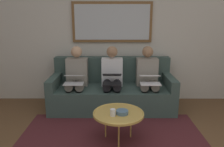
{
  "coord_description": "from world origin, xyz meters",
  "views": [
    {
      "loc": [
        -0.01,
        1.85,
        1.65
      ],
      "look_at": [
        0.0,
        -1.7,
        0.75
      ],
      "focal_mm": 35.96,
      "sensor_mm": 36.0,
      "label": 1
    }
  ],
  "objects_px": {
    "coffee_table": "(118,114)",
    "bowl": "(122,112)",
    "cup": "(113,112)",
    "framed_mirror": "(112,22)",
    "person_middle": "(112,76)",
    "person_left": "(148,76)",
    "person_right": "(77,76)",
    "laptop_black": "(112,79)",
    "laptop_silver": "(74,79)",
    "couch": "(112,91)",
    "laptop_white": "(150,79)"
  },
  "relations": [
    {
      "from": "framed_mirror",
      "to": "bowl",
      "type": "relative_size",
      "value": 9.35
    },
    {
      "from": "bowl",
      "to": "person_right",
      "type": "relative_size",
      "value": 0.14
    },
    {
      "from": "bowl",
      "to": "person_left",
      "type": "height_order",
      "value": "person_left"
    },
    {
      "from": "couch",
      "to": "person_left",
      "type": "height_order",
      "value": "person_left"
    },
    {
      "from": "laptop_white",
      "to": "laptop_silver",
      "type": "height_order",
      "value": "laptop_silver"
    },
    {
      "from": "coffee_table",
      "to": "bowl",
      "type": "xyz_separation_m",
      "value": [
        -0.05,
        0.03,
        0.04
      ]
    },
    {
      "from": "bowl",
      "to": "laptop_black",
      "type": "xyz_separation_m",
      "value": [
        0.13,
        -0.95,
        0.19
      ]
    },
    {
      "from": "couch",
      "to": "laptop_white",
      "type": "relative_size",
      "value": 6.52
    },
    {
      "from": "person_left",
      "to": "person_right",
      "type": "xyz_separation_m",
      "value": [
        1.28,
        0.0,
        0.0
      ]
    },
    {
      "from": "laptop_white",
      "to": "person_right",
      "type": "relative_size",
      "value": 0.3
    },
    {
      "from": "couch",
      "to": "bowl",
      "type": "xyz_separation_m",
      "value": [
        -0.13,
        1.25,
        0.13
      ]
    },
    {
      "from": "cup",
      "to": "person_right",
      "type": "xyz_separation_m",
      "value": [
        0.65,
        -1.24,
        0.15
      ]
    },
    {
      "from": "cup",
      "to": "bowl",
      "type": "height_order",
      "value": "cup"
    },
    {
      "from": "laptop_black",
      "to": "person_right",
      "type": "height_order",
      "value": "person_right"
    },
    {
      "from": "framed_mirror",
      "to": "person_left",
      "type": "xyz_separation_m",
      "value": [
        -0.64,
        0.46,
        -0.94
      ]
    },
    {
      "from": "person_left",
      "to": "laptop_white",
      "type": "xyz_separation_m",
      "value": [
        0.0,
        0.25,
        0.02
      ]
    },
    {
      "from": "person_left",
      "to": "laptop_silver",
      "type": "relative_size",
      "value": 3.37
    },
    {
      "from": "laptop_black",
      "to": "person_right",
      "type": "xyz_separation_m",
      "value": [
        0.64,
        -0.23,
        -0.02
      ]
    },
    {
      "from": "framed_mirror",
      "to": "laptop_white",
      "type": "height_order",
      "value": "framed_mirror"
    },
    {
      "from": "laptop_black",
      "to": "person_middle",
      "type": "bearing_deg",
      "value": -90.0
    },
    {
      "from": "person_left",
      "to": "laptop_white",
      "type": "distance_m",
      "value": 0.25
    },
    {
      "from": "framed_mirror",
      "to": "coffee_table",
      "type": "height_order",
      "value": "framed_mirror"
    },
    {
      "from": "laptop_white",
      "to": "framed_mirror",
      "type": "bearing_deg",
      "value": -47.82
    },
    {
      "from": "person_right",
      "to": "laptop_silver",
      "type": "distance_m",
      "value": 0.25
    },
    {
      "from": "laptop_silver",
      "to": "laptop_black",
      "type": "bearing_deg",
      "value": -178.78
    },
    {
      "from": "cup",
      "to": "laptop_silver",
      "type": "height_order",
      "value": "laptop_silver"
    },
    {
      "from": "framed_mirror",
      "to": "laptop_silver",
      "type": "relative_size",
      "value": 4.47
    },
    {
      "from": "laptop_white",
      "to": "laptop_silver",
      "type": "relative_size",
      "value": 1.0
    },
    {
      "from": "person_right",
      "to": "laptop_silver",
      "type": "relative_size",
      "value": 3.37
    },
    {
      "from": "couch",
      "to": "person_left",
      "type": "xyz_separation_m",
      "value": [
        -0.64,
        0.07,
        0.3
      ]
    },
    {
      "from": "cup",
      "to": "person_right",
      "type": "distance_m",
      "value": 1.41
    },
    {
      "from": "framed_mirror",
      "to": "person_middle",
      "type": "bearing_deg",
      "value": 90.0
    },
    {
      "from": "coffee_table",
      "to": "person_right",
      "type": "bearing_deg",
      "value": -57.67
    },
    {
      "from": "coffee_table",
      "to": "cup",
      "type": "height_order",
      "value": "cup"
    },
    {
      "from": "couch",
      "to": "person_right",
      "type": "relative_size",
      "value": 1.93
    },
    {
      "from": "bowl",
      "to": "laptop_silver",
      "type": "bearing_deg",
      "value": -50.34
    },
    {
      "from": "cup",
      "to": "laptop_white",
      "type": "distance_m",
      "value": 1.18
    },
    {
      "from": "person_left",
      "to": "framed_mirror",
      "type": "bearing_deg",
      "value": -35.52
    },
    {
      "from": "laptop_silver",
      "to": "framed_mirror",
      "type": "bearing_deg",
      "value": -132.31
    },
    {
      "from": "person_left",
      "to": "coffee_table",
      "type": "bearing_deg",
      "value": 64.3
    },
    {
      "from": "framed_mirror",
      "to": "laptop_black",
      "type": "xyz_separation_m",
      "value": [
        0.0,
        0.69,
        -0.92
      ]
    },
    {
      "from": "person_left",
      "to": "laptop_silver",
      "type": "height_order",
      "value": "person_left"
    },
    {
      "from": "person_left",
      "to": "person_middle",
      "type": "relative_size",
      "value": 1.0
    },
    {
      "from": "bowl",
      "to": "laptop_silver",
      "type": "xyz_separation_m",
      "value": [
        0.77,
        -0.93,
        0.19
      ]
    },
    {
      "from": "bowl",
      "to": "person_middle",
      "type": "xyz_separation_m",
      "value": [
        0.13,
        -1.18,
        0.17
      ]
    },
    {
      "from": "framed_mirror",
      "to": "laptop_white",
      "type": "xyz_separation_m",
      "value": [
        -0.64,
        0.71,
        -0.92
      ]
    },
    {
      "from": "laptop_white",
      "to": "bowl",
      "type": "bearing_deg",
      "value": 61.54
    },
    {
      "from": "coffee_table",
      "to": "laptop_silver",
      "type": "relative_size",
      "value": 2.0
    },
    {
      "from": "coffee_table",
      "to": "bowl",
      "type": "bearing_deg",
      "value": 146.12
    },
    {
      "from": "coffee_table",
      "to": "person_middle",
      "type": "bearing_deg",
      "value": -85.67
    }
  ]
}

